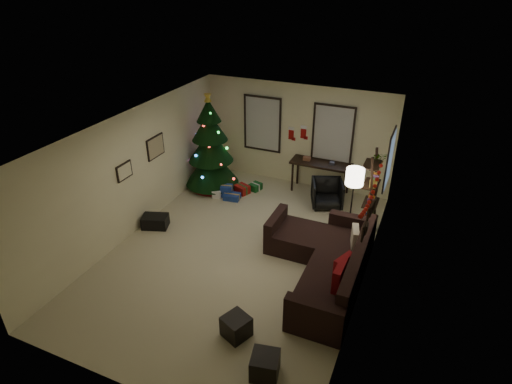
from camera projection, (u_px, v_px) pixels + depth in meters
floor at (240, 252)px, 8.78m from camera, size 7.00×7.00×0.00m
ceiling at (237, 129)px, 7.49m from camera, size 7.00×7.00×0.00m
wall_back at (297, 136)px, 10.95m from camera, size 5.00×0.00×5.00m
wall_front at (120, 319)px, 5.31m from camera, size 5.00×0.00×5.00m
wall_left at (133, 173)px, 9.00m from camera, size 0.00×7.00×7.00m
wall_right at (370, 223)px, 7.26m from camera, size 0.00×7.00×7.00m
window_back_left at (263, 124)px, 11.16m from camera, size 1.05×0.06×1.50m
window_back_right at (333, 134)px, 10.50m from camera, size 1.05×0.06×1.50m
window_right_wall at (390, 160)px, 9.26m from camera, size 0.06×0.90×1.30m
christmas_tree at (211, 149)px, 10.84m from camera, size 1.41×1.41×2.62m
presents at (225, 187)px, 11.08m from camera, size 1.50×1.01×0.30m
sofa at (326, 262)px, 8.01m from camera, size 2.05×2.97×0.91m
pillow_red_a at (339, 277)px, 7.10m from camera, size 0.15×0.49×0.49m
pillow_red_b at (343, 267)px, 7.34m from camera, size 0.29×0.45×0.44m
pillow_cream at (355, 238)px, 8.13m from camera, size 0.22×0.44×0.42m
ottoman_near at (236, 327)px, 6.74m from camera, size 0.51×0.51×0.37m
ottoman_far at (265, 365)px, 6.09m from camera, size 0.47×0.47×0.38m
desk at (321, 166)px, 10.75m from camera, size 1.55×0.55×0.84m
desk_chair at (327, 194)px, 10.29m from camera, size 0.85×0.82×0.69m
bookshelf at (372, 197)px, 8.87m from camera, size 0.30×0.58×1.97m
potted_plant at (379, 157)px, 8.65m from camera, size 0.51×0.48×0.44m
floor_lamp at (354, 182)px, 8.45m from camera, size 0.36×0.36×1.72m
art_map at (155, 147)px, 9.53m from camera, size 0.04×0.60×0.50m
art_abstract at (124, 171)px, 8.68m from camera, size 0.04×0.45×0.35m
gallery at (370, 214)px, 7.10m from camera, size 0.03×1.25×0.54m
garland at (371, 194)px, 6.94m from camera, size 0.08×1.90×0.30m
stocking_left at (292, 133)px, 10.99m from camera, size 0.20×0.05×0.36m
stocking_right at (304, 132)px, 10.82m from camera, size 0.20×0.05×0.36m
storage_bin at (155, 221)px, 9.56m from camera, size 0.66×0.54×0.28m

